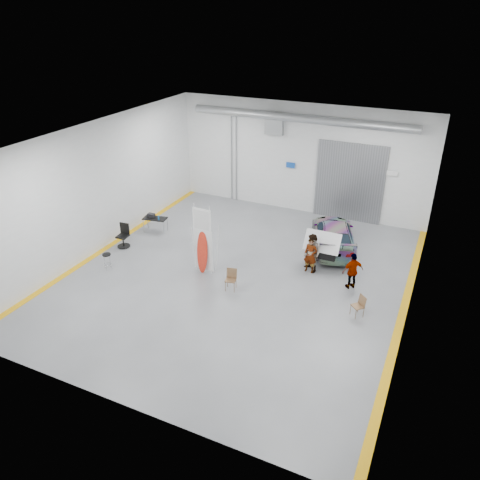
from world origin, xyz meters
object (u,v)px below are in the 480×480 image
at_px(sedan_car, 334,234).
at_px(person_c, 353,271).
at_px(person_b, 312,253).
at_px(work_table, 154,218).
at_px(office_chair, 124,237).
at_px(surfboard_display, 203,246).
at_px(folding_chair_far, 357,310).
at_px(folding_chair_near, 231,284).
at_px(shop_stool, 107,262).
at_px(person_a, 310,255).

relative_size(sedan_car, person_c, 2.93).
bearing_deg(person_b, work_table, -146.26).
bearing_deg(person_c, office_chair, -36.40).
relative_size(sedan_car, surfboard_display, 1.47).
height_order(person_b, folding_chair_far, person_b).
relative_size(surfboard_display, folding_chair_far, 3.75).
bearing_deg(sedan_car, folding_chair_far, 95.45).
relative_size(folding_chair_near, shop_stool, 1.18).
bearing_deg(folding_chair_far, folding_chair_near, -132.81).
bearing_deg(work_table, surfboard_display, -30.89).
relative_size(folding_chair_near, folding_chair_far, 1.06).
xyz_separation_m(folding_chair_near, work_table, (-5.97, 3.32, 0.48)).
height_order(sedan_car, person_c, person_c).
xyz_separation_m(folding_chair_far, shop_stool, (-10.74, -1.15, 0.11)).
height_order(person_b, person_c, person_b).
height_order(sedan_car, office_chair, sedan_car).
xyz_separation_m(surfboard_display, office_chair, (-4.65, 0.52, -0.78)).
distance_m(surfboard_display, folding_chair_far, 6.88).
bearing_deg(work_table, sedan_car, 13.51).
height_order(person_a, work_table, person_a).
xyz_separation_m(person_c, shop_stool, (-10.10, -3.01, -0.42)).
distance_m(sedan_car, shop_stool, 10.52).
bearing_deg(shop_stool, person_a, 23.52).
bearing_deg(shop_stool, sedan_car, 36.35).
distance_m(sedan_car, surfboard_display, 6.53).
height_order(person_c, folding_chair_far, person_c).
bearing_deg(shop_stool, surfboard_display, 21.69).
height_order(folding_chair_near, office_chair, office_chair).
distance_m(person_b, work_table, 8.52).
bearing_deg(person_b, person_c, 19.92).
distance_m(sedan_car, person_c, 3.61).
height_order(person_b, shop_stool, person_b).
distance_m(person_c, office_chair, 10.84).
distance_m(person_a, office_chair, 8.97).
bearing_deg(shop_stool, person_b, 23.77).
distance_m(person_c, folding_chair_near, 5.00).
bearing_deg(sedan_car, surfboard_display, 27.27).
xyz_separation_m(folding_chair_far, office_chair, (-11.44, 0.94, 0.24)).
height_order(person_c, shop_stool, person_c).
bearing_deg(shop_stool, office_chair, 108.53).
bearing_deg(office_chair, shop_stool, -75.71).
xyz_separation_m(person_a, work_table, (-8.46, 0.58, -0.06)).
xyz_separation_m(folding_chair_near, office_chair, (-6.35, 1.29, 0.22)).
height_order(person_c, folding_chair_near, person_c).
bearing_deg(person_c, shop_stool, -24.65).
relative_size(person_a, work_table, 1.26).
bearing_deg(folding_chair_near, surfboard_display, 142.97).
relative_size(folding_chair_far, shop_stool, 1.11).
height_order(folding_chair_far, work_table, work_table).
bearing_deg(sedan_car, person_a, 64.45).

